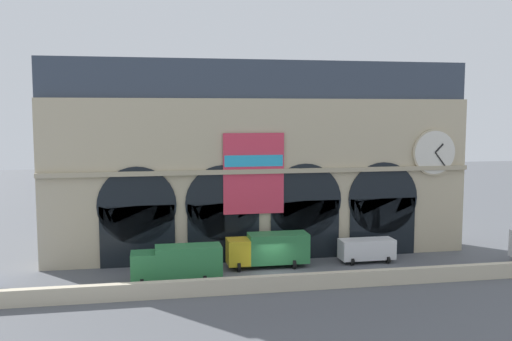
% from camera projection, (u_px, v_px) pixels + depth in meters
% --- Properties ---
extents(ground_plane, '(200.00, 200.00, 0.00)m').
position_uv_depth(ground_plane, '(276.00, 275.00, 50.22)').
color(ground_plane, '#54565B').
extents(quay_parapet_wall, '(90.00, 0.70, 1.30)m').
position_uv_depth(quay_parapet_wall, '(289.00, 283.00, 45.76)').
color(quay_parapet_wall, beige).
rests_on(quay_parapet_wall, ground).
extents(station_building, '(41.47, 4.92, 19.18)m').
position_uv_depth(station_building, '(261.00, 162.00, 56.36)').
color(station_building, '#BCAD8C').
rests_on(station_building, ground).
extents(box_truck_midwest, '(7.50, 2.91, 3.12)m').
position_uv_depth(box_truck_midwest, '(178.00, 263.00, 47.69)').
color(box_truck_midwest, '#2D7A42').
rests_on(box_truck_midwest, ground).
extents(box_truck_center, '(7.50, 2.91, 3.12)m').
position_uv_depth(box_truck_center, '(269.00, 249.00, 52.57)').
color(box_truck_center, gold).
rests_on(box_truck_center, ground).
extents(van_mideast, '(5.20, 2.48, 2.20)m').
position_uv_depth(van_mideast, '(367.00, 249.00, 54.39)').
color(van_mideast, white).
rests_on(van_mideast, ground).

